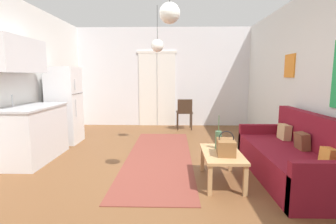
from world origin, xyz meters
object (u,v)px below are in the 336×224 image
(refrigerator, at_px, (65,105))
(accent_chair, at_px, (184,112))
(pendant_lamp_far, at_px, (157,46))
(coffee_table, at_px, (222,157))
(couch, at_px, (294,159))
(pendant_lamp_near, at_px, (170,13))
(handbag, at_px, (226,147))
(bamboo_vase, at_px, (218,140))

(refrigerator, relative_size, accent_chair, 1.96)
(refrigerator, height_order, pendant_lamp_far, pendant_lamp_far)
(coffee_table, height_order, accent_chair, accent_chair)
(couch, height_order, pendant_lamp_near, pendant_lamp_near)
(pendant_lamp_near, bearing_deg, accent_chair, 84.71)
(pendant_lamp_far, bearing_deg, refrigerator, 174.36)
(handbag, height_order, pendant_lamp_near, pendant_lamp_near)
(couch, xyz_separation_m, handbag, (-0.99, -0.24, 0.23))
(accent_chair, height_order, pendant_lamp_far, pendant_lamp_far)
(coffee_table, height_order, pendant_lamp_near, pendant_lamp_near)
(pendant_lamp_far, bearing_deg, pendant_lamp_near, -82.19)
(couch, height_order, handbag, couch)
(handbag, relative_size, pendant_lamp_near, 0.44)
(couch, distance_m, pendant_lamp_near, 2.54)
(bamboo_vase, bearing_deg, pendant_lamp_far, 120.56)
(refrigerator, bearing_deg, accent_chair, 28.20)
(bamboo_vase, xyz_separation_m, handbag, (0.05, -0.27, -0.02))
(couch, bearing_deg, bamboo_vase, 178.05)
(couch, relative_size, pendant_lamp_near, 2.75)
(couch, relative_size, bamboo_vase, 4.37)
(coffee_table, relative_size, pendant_lamp_near, 1.19)
(handbag, height_order, refrigerator, refrigerator)
(bamboo_vase, distance_m, refrigerator, 3.43)
(pendant_lamp_near, bearing_deg, handbag, 9.20)
(handbag, bearing_deg, pendant_lamp_far, 117.97)
(couch, distance_m, handbag, 1.04)
(accent_chair, relative_size, pendant_lamp_far, 0.93)
(couch, height_order, refrigerator, refrigerator)
(bamboo_vase, bearing_deg, accent_chair, 96.12)
(coffee_table, bearing_deg, couch, 8.14)
(accent_chair, relative_size, pendant_lamp_near, 1.10)
(pendant_lamp_near, distance_m, pendant_lamp_far, 2.01)
(pendant_lamp_near, bearing_deg, pendant_lamp_far, 97.81)
(couch, xyz_separation_m, coffee_table, (-1.02, -0.15, 0.07))
(refrigerator, xyz_separation_m, pendant_lamp_far, (1.97, -0.19, 1.19))
(refrigerator, distance_m, accent_chair, 2.94)
(couch, distance_m, coffee_table, 1.03)
(refrigerator, relative_size, pendant_lamp_near, 2.15)
(couch, bearing_deg, handbag, -166.39)
(couch, relative_size, pendant_lamp_far, 2.33)
(couch, relative_size, coffee_table, 2.32)
(coffee_table, bearing_deg, bamboo_vase, 95.96)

